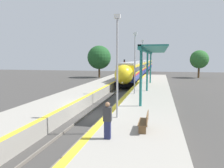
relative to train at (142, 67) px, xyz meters
name	(u,v)px	position (x,y,z in m)	size (l,w,h in m)	color
ground_plane	(95,116)	(0.00, -45.66, -2.21)	(120.00, 120.00, 0.00)	#423F3D
rail_left	(87,115)	(-0.72, -45.66, -2.14)	(0.08, 90.00, 0.15)	slate
rail_right	(104,116)	(0.72, -45.66, -2.14)	(0.08, 90.00, 0.15)	slate
train	(142,67)	(0.00, 0.00, 0.00)	(2.76, 66.58, 3.86)	black
platform_right	(144,112)	(3.87, -45.66, -1.69)	(4.54, 64.00, 1.04)	#9E998E
platform_left	(55,108)	(-3.46, -45.66, -1.69)	(3.71, 64.00, 1.04)	#9E998E
platform_bench	(145,121)	(4.30, -51.36, -0.71)	(0.44, 1.46, 0.89)	brown
person_waiting	(107,120)	(2.76, -52.86, -0.32)	(0.36, 0.22, 1.67)	navy
railway_signal	(124,68)	(-2.19, -18.10, 0.44)	(0.28, 0.28, 4.33)	#59595E
lamppost_near	(117,60)	(2.49, -49.31, 2.26)	(0.36, 0.20, 6.08)	#9E9EA3
lamppost_mid	(135,59)	(2.49, -40.27, 2.26)	(0.36, 0.20, 6.08)	#9E9EA3
lamppost_far	(142,59)	(2.49, -31.23, 2.26)	(0.36, 0.20, 6.08)	#9E9EA3
station_canopy	(153,52)	(4.16, -37.94, 3.01)	(2.02, 18.79, 4.48)	#1E6B66
background_tree_left	(99,57)	(-9.20, -12.04, 2.54)	(5.54, 5.54, 7.54)	brown
background_tree_right	(199,59)	(13.73, -7.92, 2.09)	(4.22, 4.22, 6.43)	brown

